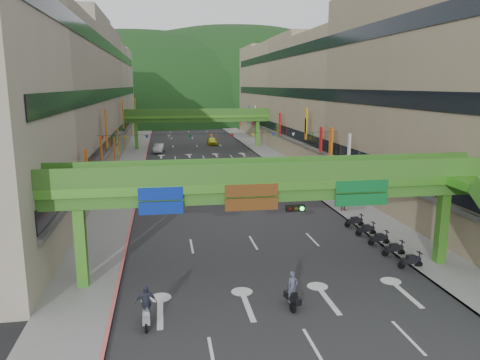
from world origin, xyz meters
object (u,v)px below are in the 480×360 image
at_px(scooter_rider_mid, 266,179).
at_px(overpass_near, 292,194).
at_px(pedestrian_red, 345,203).
at_px(scooter_rider_near, 293,291).
at_px(car_silver, 159,148).
at_px(car_yellow, 212,141).

bearing_deg(scooter_rider_mid, overpass_near, -99.36).
distance_m(overpass_near, pedestrian_red, 16.83).
bearing_deg(overpass_near, scooter_rider_near, -103.28).
bearing_deg(car_silver, scooter_rider_mid, -60.20).
bearing_deg(overpass_near, car_yellow, 88.19).
relative_size(car_silver, pedestrian_red, 2.88).
height_order(overpass_near, car_silver, overpass_near).
distance_m(car_silver, car_yellow, 13.53).
relative_size(scooter_rider_near, car_yellow, 0.47).
distance_m(car_silver, pedestrian_red, 44.40).
xyz_separation_m(scooter_rider_mid, pedestrian_red, (4.77, -11.27, -0.14)).
bearing_deg(car_silver, overpass_near, -73.91).
xyz_separation_m(scooter_rider_near, car_yellow, (2.88, 67.55, -0.19)).
xyz_separation_m(overpass_near, car_yellow, (2.02, 63.89, -4.48)).
distance_m(car_yellow, pedestrian_red, 50.74).
relative_size(car_silver, car_yellow, 1.09).
distance_m(overpass_near, car_silver, 55.47).
distance_m(scooter_rider_mid, car_silver, 32.17).
relative_size(overpass_near, scooter_rider_near, 14.10).
bearing_deg(car_yellow, car_silver, -139.32).
bearing_deg(car_yellow, scooter_rider_mid, -88.92).
distance_m(overpass_near, scooter_rider_near, 5.70).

